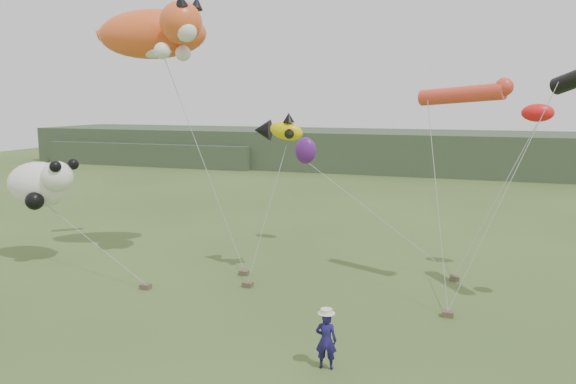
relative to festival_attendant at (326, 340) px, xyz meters
name	(u,v)px	position (x,y,z in m)	size (l,w,h in m)	color
ground	(281,346)	(-1.63, 0.91, -0.80)	(120.00, 120.00, 0.00)	#385123
headland	(397,151)	(-4.75, 45.60, 1.12)	(90.00, 13.00, 4.00)	#2D3D28
festival_attendant	(326,340)	(0.00, 0.00, 0.00)	(0.58, 0.38, 1.60)	#19144E
sandbag_anchors	(305,286)	(-2.51, 6.07, -0.70)	(11.65, 5.28, 0.20)	brown
cat_kite	(159,33)	(-9.70, 7.87, 9.31)	(6.20, 4.19, 2.64)	#EC5723
fish_kite	(278,130)	(-4.07, 7.32, 5.25)	(2.31, 1.51, 1.20)	#E0CA04
tube_kites	(533,82)	(5.24, 7.24, 7.03)	(7.54, 3.45, 1.84)	black
panda_kite	(41,184)	(-14.77, 5.88, 2.75)	(3.58, 2.32, 2.22)	white
misc_kites	(383,138)	(-0.58, 11.67, 4.73)	(11.38, 2.85, 2.97)	red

